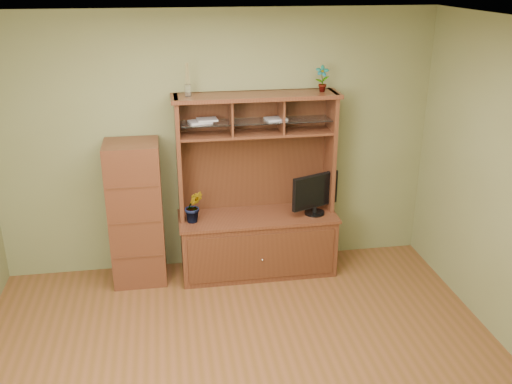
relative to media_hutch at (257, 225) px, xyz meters
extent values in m
cube|color=brown|center=(-0.37, -1.73, -0.53)|extent=(4.50, 4.00, 0.02)
cube|color=white|center=(-0.37, -1.73, 2.19)|extent=(4.50, 4.00, 0.02)
cube|color=#67693E|center=(-0.37, 0.28, 0.83)|extent=(4.50, 0.02, 2.70)
cube|color=#401E12|center=(0.00, -0.02, -0.21)|extent=(1.60, 0.55, 0.62)
cube|color=#3A1B0F|center=(0.00, -0.30, -0.21)|extent=(1.50, 0.01, 0.50)
sphere|color=silver|center=(0.00, -0.32, -0.24)|extent=(0.02, 0.02, 0.02)
cube|color=#401E12|center=(0.00, -0.02, 0.11)|extent=(1.64, 0.59, 0.03)
cube|color=#401E12|center=(-0.78, 0.08, 0.75)|extent=(0.04, 0.35, 1.25)
cube|color=#401E12|center=(0.78, 0.08, 0.75)|extent=(0.04, 0.35, 1.25)
cube|color=#3A1B0F|center=(0.00, 0.24, 0.75)|extent=(1.52, 0.02, 1.25)
cube|color=#401E12|center=(0.00, 0.08, 1.36)|extent=(1.66, 0.40, 0.04)
cube|color=#401E12|center=(0.00, 0.08, 0.98)|extent=(1.52, 0.32, 0.02)
cube|color=#401E12|center=(-0.25, 0.08, 1.16)|extent=(0.02, 0.31, 0.35)
cube|color=#401E12|center=(0.25, 0.08, 1.16)|extent=(0.02, 0.31, 0.35)
cube|color=silver|center=(0.00, 0.07, 1.11)|extent=(1.50, 0.27, 0.01)
cylinder|color=black|center=(0.59, -0.08, 0.14)|extent=(0.21, 0.21, 0.02)
cylinder|color=black|center=(0.59, -0.08, 0.18)|extent=(0.04, 0.04, 0.07)
cube|color=black|center=(0.59, -0.08, 0.38)|extent=(0.52, 0.25, 0.35)
imported|color=#2F521C|center=(-0.66, -0.08, 0.30)|extent=(0.19, 0.15, 0.34)
imported|color=#335C20|center=(0.66, 0.08, 1.51)|extent=(0.15, 0.12, 0.26)
cylinder|color=silver|center=(-0.66, 0.08, 1.43)|extent=(0.06, 0.06, 0.11)
cylinder|color=olive|center=(-0.66, 0.08, 1.59)|extent=(0.04, 0.04, 0.20)
cube|color=#B1B1B6|center=(-0.56, 0.08, 1.12)|extent=(0.24, 0.20, 0.02)
cube|color=#B1B1B6|center=(-0.49, 0.08, 1.14)|extent=(0.21, 0.17, 0.02)
cube|color=#B1B1B6|center=(0.20, 0.08, 1.12)|extent=(0.23, 0.19, 0.02)
cube|color=#401E12|center=(-1.24, 0.01, 0.22)|extent=(0.53, 0.48, 1.48)
cube|color=#3A1B0F|center=(-1.24, -0.23, -0.15)|extent=(0.49, 0.01, 0.02)
cube|color=#3A1B0F|center=(-1.24, -0.23, 0.22)|extent=(0.49, 0.01, 0.01)
cube|color=#3A1B0F|center=(-1.24, -0.23, 0.59)|extent=(0.49, 0.01, 0.02)
camera|label=1|loc=(-0.89, -5.37, 2.53)|focal=40.00mm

